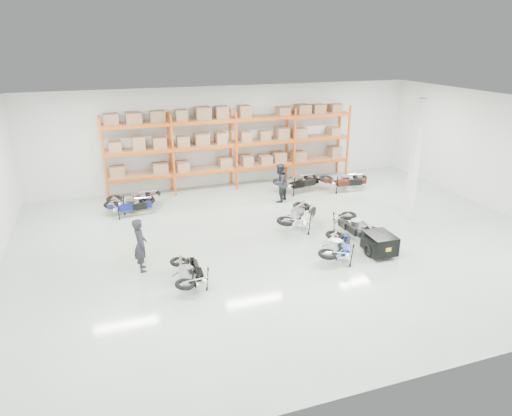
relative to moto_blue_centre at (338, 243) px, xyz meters
name	(u,v)px	position (x,y,z in m)	size (l,w,h in m)	color
room	(290,178)	(-0.96, 1.68, 1.72)	(18.00, 18.00, 18.00)	#AABEAF
pallet_rack	(233,138)	(-0.96, 8.13, 1.73)	(11.28, 0.98, 3.62)	#D84E0B
structural_column	(415,161)	(4.24, 2.18, 1.72)	(0.25, 0.25, 4.50)	white
moto_blue_centre	(338,243)	(0.00, 0.00, 0.00)	(0.77, 1.74, 1.06)	#07134A
moto_silver_left	(300,212)	(-0.09, 2.65, 0.07)	(0.87, 1.97, 1.20)	silver
moto_black_far_left	(189,269)	(-4.71, -0.11, -0.04)	(0.71, 1.60, 0.98)	black
moto_touring_right	(354,221)	(1.34, 1.35, 0.01)	(0.79, 1.77, 1.08)	black
trailer	(380,243)	(1.34, -0.25, -0.12)	(0.89, 1.70, 0.71)	black
moto_back_a	(130,202)	(-5.81, 5.98, -0.01)	(0.75, 1.69, 1.03)	navy
moto_back_b	(135,196)	(-5.57, 6.51, 0.04)	(0.82, 1.86, 1.13)	#9FA3A8
moto_back_c	(298,179)	(1.52, 6.44, 0.06)	(0.85, 1.92, 1.17)	black
moto_back_d	(345,178)	(3.59, 5.95, 0.06)	(0.85, 1.92, 1.17)	#44150D
person_left	(140,245)	(-5.86, 1.20, 0.29)	(0.59, 0.39, 1.63)	black
person_back	(279,183)	(0.23, 5.49, 0.29)	(0.80, 0.62, 1.64)	#202129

